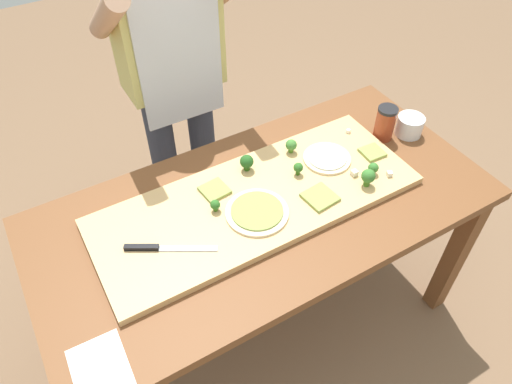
{
  "coord_description": "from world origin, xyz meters",
  "views": [
    {
      "loc": [
        -0.61,
        -0.98,
        2.03
      ],
      "look_at": [
        -0.05,
        -0.02,
        0.89
      ],
      "focal_mm": 33.65,
      "sensor_mm": 36.0,
      "label": 1
    }
  ],
  "objects_px": {
    "cheese_crumble_a": "(354,173)",
    "cheese_crumble_c": "(348,131)",
    "sauce_jar": "(385,123)",
    "pizza_slice_near_right": "(372,152)",
    "broccoli_floret_back_left": "(373,168)",
    "pizza_slice_far_left": "(215,190)",
    "broccoli_floret_center_right": "(215,205)",
    "broccoli_floret_front_right": "(291,145)",
    "broccoli_floret_front_left": "(298,168)",
    "flour_cup": "(409,127)",
    "pizza_whole_white_garlic": "(327,158)",
    "cook_center": "(172,64)",
    "prep_table": "(264,224)",
    "pizza_slice_near_left": "(320,197)",
    "chefs_knife": "(157,248)",
    "pizza_whole_pesto_green": "(257,212)",
    "cheese_crumble_b": "(390,174)",
    "broccoli_floret_back_right": "(247,162)",
    "recipe_note": "(100,369)",
    "broccoli_floret_back_mid": "(368,177)"
  },
  "relations": [
    {
      "from": "cheese_crumble_a",
      "to": "cheese_crumble_c",
      "type": "height_order",
      "value": "cheese_crumble_a"
    },
    {
      "from": "cheese_crumble_a",
      "to": "sauce_jar",
      "type": "height_order",
      "value": "sauce_jar"
    },
    {
      "from": "pizza_slice_near_right",
      "to": "broccoli_floret_back_left",
      "type": "xyz_separation_m",
      "value": [
        -0.07,
        -0.09,
        0.02
      ]
    },
    {
      "from": "pizza_slice_far_left",
      "to": "broccoli_floret_center_right",
      "type": "bearing_deg",
      "value": -114.61
    },
    {
      "from": "broccoli_floret_back_left",
      "to": "broccoli_floret_front_right",
      "type": "bearing_deg",
      "value": 127.18
    },
    {
      "from": "broccoli_floret_center_right",
      "to": "cheese_crumble_a",
      "type": "relative_size",
      "value": 2.15
    },
    {
      "from": "pizza_slice_near_right",
      "to": "broccoli_floret_front_left",
      "type": "distance_m",
      "value": 0.32
    },
    {
      "from": "pizza_slice_near_right",
      "to": "flour_cup",
      "type": "relative_size",
      "value": 0.75
    },
    {
      "from": "pizza_whole_white_garlic",
      "to": "cook_center",
      "type": "distance_m",
      "value": 0.73
    },
    {
      "from": "pizza_whole_white_garlic",
      "to": "broccoli_floret_front_left",
      "type": "distance_m",
      "value": 0.14
    },
    {
      "from": "prep_table",
      "to": "cook_center",
      "type": "relative_size",
      "value": 0.98
    },
    {
      "from": "pizza_slice_near_left",
      "to": "cook_center",
      "type": "xyz_separation_m",
      "value": [
        -0.2,
        0.78,
        0.18
      ]
    },
    {
      "from": "pizza_slice_near_left",
      "to": "pizza_slice_far_left",
      "type": "height_order",
      "value": "same"
    },
    {
      "from": "chefs_knife",
      "to": "broccoli_floret_front_right",
      "type": "distance_m",
      "value": 0.65
    },
    {
      "from": "pizza_whole_pesto_green",
      "to": "pizza_whole_white_garlic",
      "type": "height_order",
      "value": "same"
    },
    {
      "from": "cheese_crumble_c",
      "to": "cook_center",
      "type": "relative_size",
      "value": 0.01
    },
    {
      "from": "cheese_crumble_b",
      "to": "cheese_crumble_c",
      "type": "xyz_separation_m",
      "value": [
        0.03,
        0.28,
        -0.0
      ]
    },
    {
      "from": "broccoli_floret_center_right",
      "to": "chefs_knife",
      "type": "bearing_deg",
      "value": -166.9
    },
    {
      "from": "broccoli_floret_back_right",
      "to": "cheese_crumble_c",
      "type": "xyz_separation_m",
      "value": [
        0.46,
        -0.02,
        -0.03
      ]
    },
    {
      "from": "pizza_whole_pesto_green",
      "to": "cheese_crumble_a",
      "type": "relative_size",
      "value": 10.2
    },
    {
      "from": "broccoli_floret_front_left",
      "to": "recipe_note",
      "type": "bearing_deg",
      "value": -158.44
    },
    {
      "from": "pizza_whole_white_garlic",
      "to": "broccoli_floret_back_right",
      "type": "height_order",
      "value": "broccoli_floret_back_right"
    },
    {
      "from": "cheese_crumble_c",
      "to": "recipe_note",
      "type": "relative_size",
      "value": 0.08
    },
    {
      "from": "pizza_whole_white_garlic",
      "to": "recipe_note",
      "type": "xyz_separation_m",
      "value": [
        -1.0,
        -0.35,
        -0.03
      ]
    },
    {
      "from": "cheese_crumble_a",
      "to": "chefs_knife",
      "type": "bearing_deg",
      "value": 176.49
    },
    {
      "from": "prep_table",
      "to": "sauce_jar",
      "type": "bearing_deg",
      "value": 7.58
    },
    {
      "from": "pizza_whole_white_garlic",
      "to": "broccoli_floret_front_left",
      "type": "bearing_deg",
      "value": -175.21
    },
    {
      "from": "broccoli_floret_center_right",
      "to": "broccoli_floret_back_mid",
      "type": "bearing_deg",
      "value": -17.35
    },
    {
      "from": "broccoli_floret_front_right",
      "to": "pizza_whole_pesto_green",
      "type": "bearing_deg",
      "value": -142.71
    },
    {
      "from": "pizza_slice_near_right",
      "to": "broccoli_floret_back_left",
      "type": "height_order",
      "value": "broccoli_floret_back_left"
    },
    {
      "from": "pizza_whole_white_garlic",
      "to": "broccoli_floret_front_right",
      "type": "xyz_separation_m",
      "value": [
        -0.09,
        0.11,
        0.03
      ]
    },
    {
      "from": "broccoli_floret_back_left",
      "to": "pizza_whole_pesto_green",
      "type": "bearing_deg",
      "value": 174.43
    },
    {
      "from": "broccoli_floret_front_right",
      "to": "pizza_slice_near_right",
      "type": "bearing_deg",
      "value": -31.59
    },
    {
      "from": "pizza_whole_pesto_green",
      "to": "broccoli_floret_front_left",
      "type": "bearing_deg",
      "value": 21.74
    },
    {
      "from": "pizza_whole_pesto_green",
      "to": "pizza_slice_near_right",
      "type": "relative_size",
      "value": 2.67
    },
    {
      "from": "recipe_note",
      "to": "cheese_crumble_c",
      "type": "bearing_deg",
      "value": 20.59
    },
    {
      "from": "chefs_knife",
      "to": "flour_cup",
      "type": "height_order",
      "value": "flour_cup"
    },
    {
      "from": "recipe_note",
      "to": "broccoli_floret_front_left",
      "type": "bearing_deg",
      "value": 21.56
    },
    {
      "from": "broccoli_floret_back_right",
      "to": "recipe_note",
      "type": "xyz_separation_m",
      "value": [
        -0.71,
        -0.46,
        -0.06
      ]
    },
    {
      "from": "pizza_whole_pesto_green",
      "to": "broccoli_floret_center_right",
      "type": "distance_m",
      "value": 0.14
    },
    {
      "from": "cheese_crumble_b",
      "to": "broccoli_floret_front_left",
      "type": "bearing_deg",
      "value": 148.33
    },
    {
      "from": "broccoli_floret_front_right",
      "to": "pizza_whole_white_garlic",
      "type": "bearing_deg",
      "value": -48.21
    },
    {
      "from": "broccoli_floret_back_mid",
      "to": "pizza_slice_near_right",
      "type": "bearing_deg",
      "value": 44.29
    },
    {
      "from": "broccoli_floret_center_right",
      "to": "flour_cup",
      "type": "xyz_separation_m",
      "value": [
        0.89,
        0.01,
        -0.02
      ]
    },
    {
      "from": "pizza_slice_near_right",
      "to": "cook_center",
      "type": "height_order",
      "value": "cook_center"
    },
    {
      "from": "pizza_whole_white_garlic",
      "to": "broccoli_floret_front_left",
      "type": "height_order",
      "value": "broccoli_floret_front_left"
    },
    {
      "from": "broccoli_floret_back_left",
      "to": "flour_cup",
      "type": "bearing_deg",
      "value": 23.6
    },
    {
      "from": "pizza_whole_white_garlic",
      "to": "broccoli_floret_back_mid",
      "type": "height_order",
      "value": "broccoli_floret_back_mid"
    },
    {
      "from": "pizza_whole_pesto_green",
      "to": "pizza_slice_near_left",
      "type": "xyz_separation_m",
      "value": [
        0.23,
        -0.05,
        -0.0
      ]
    },
    {
      "from": "pizza_slice_far_left",
      "to": "broccoli_floret_back_left",
      "type": "distance_m",
      "value": 0.58
    }
  ]
}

